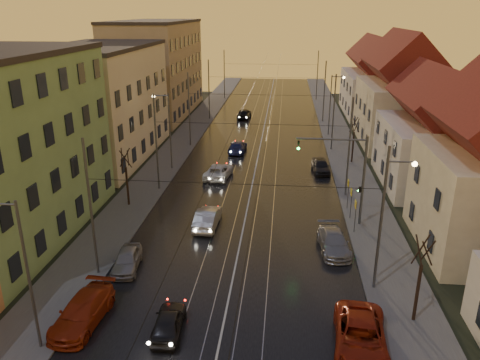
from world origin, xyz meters
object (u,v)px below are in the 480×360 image
(traffic_light_mast, at_px, (351,169))
(street_lamp_1, at_px, (387,209))
(street_lamp_3, at_px, (333,99))
(driving_car_2, at_px, (219,171))
(driving_car_1, at_px, (208,218))
(parked_left_3, at_px, (127,260))
(parked_right_0, at_px, (360,337))
(parked_right_2, at_px, (321,166))
(parked_left_2, at_px, (83,312))
(street_lamp_2, at_px, (167,124))
(driving_car_0, at_px, (169,322))
(street_lamp_0, at_px, (20,262))
(parked_right_1, at_px, (334,242))
(driving_car_3, at_px, (238,147))
(driving_car_4, at_px, (244,113))

(traffic_light_mast, bearing_deg, street_lamp_1, -82.09)
(street_lamp_3, distance_m, driving_car_2, 22.41)
(traffic_light_mast, distance_m, driving_car_2, 15.72)
(street_lamp_1, distance_m, driving_car_1, 14.24)
(driving_car_1, height_order, parked_left_3, driving_car_1)
(parked_left_3, height_order, parked_right_0, parked_right_0)
(street_lamp_3, bearing_deg, driving_car_1, -112.06)
(driving_car_2, bearing_deg, parked_right_2, -159.44)
(parked_left_2, bearing_deg, street_lamp_2, 97.38)
(street_lamp_2, bearing_deg, parked_right_2, 1.97)
(driving_car_0, xyz_separation_m, parked_right_2, (9.55, 26.65, 0.07))
(traffic_light_mast, bearing_deg, parked_left_3, -151.57)
(driving_car_0, bearing_deg, street_lamp_1, -156.07)
(parked_left_3, relative_size, parked_right_0, 0.70)
(street_lamp_0, xyz_separation_m, street_lamp_3, (18.21, 44.00, 0.00))
(driving_car_1, xyz_separation_m, parked_right_0, (9.78, -13.17, 0.02))
(street_lamp_2, xyz_separation_m, parked_right_1, (15.70, -16.33, -4.21))
(parked_left_2, distance_m, parked_right_0, 14.51)
(parked_right_1, bearing_deg, parked_left_3, -169.90)
(driving_car_0, bearing_deg, street_lamp_2, -79.62)
(driving_car_3, bearing_deg, street_lamp_0, 80.84)
(driving_car_0, height_order, driving_car_1, driving_car_1)
(traffic_light_mast, distance_m, driving_car_4, 39.16)
(driving_car_2, height_order, parked_right_0, parked_right_0)
(street_lamp_0, xyz_separation_m, driving_car_1, (6.31, 14.64, -4.14))
(parked_left_2, xyz_separation_m, parked_left_3, (0.53, 5.72, -0.07))
(driving_car_2, distance_m, driving_car_3, 9.11)
(street_lamp_3, relative_size, driving_car_2, 1.65)
(street_lamp_0, bearing_deg, street_lamp_3, 67.52)
(parked_right_2, bearing_deg, parked_left_2, -123.14)
(street_lamp_3, bearing_deg, parked_right_1, -94.44)
(parked_left_3, height_order, parked_right_2, parked_right_2)
(parked_right_1, bearing_deg, street_lamp_0, -148.84)
(parked_left_2, xyz_separation_m, parked_right_1, (14.11, 9.50, -0.05))
(driving_car_4, bearing_deg, parked_right_2, 115.98)
(street_lamp_1, xyz_separation_m, parked_right_2, (-2.32, 20.55, -4.19))
(parked_left_2, bearing_deg, traffic_light_mast, 45.58)
(street_lamp_3, relative_size, parked_left_2, 1.60)
(street_lamp_0, height_order, parked_right_1, street_lamp_0)
(driving_car_4, bearing_deg, driving_car_1, 94.51)
(driving_car_2, relative_size, parked_left_3, 1.27)
(street_lamp_3, xyz_separation_m, parked_left_2, (-16.61, -41.83, -4.16))
(driving_car_3, bearing_deg, driving_car_0, 91.07)
(street_lamp_0, xyz_separation_m, parked_right_1, (15.70, 11.67, -4.21))
(parked_right_0, bearing_deg, parked_left_2, -177.71)
(street_lamp_1, relative_size, driving_car_1, 1.78)
(parked_left_2, bearing_deg, parked_right_1, 37.82)
(street_lamp_2, distance_m, street_lamp_3, 24.24)
(traffic_light_mast, xyz_separation_m, driving_car_2, (-11.51, 9.96, -3.92))
(driving_car_3, distance_m, parked_right_1, 25.07)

